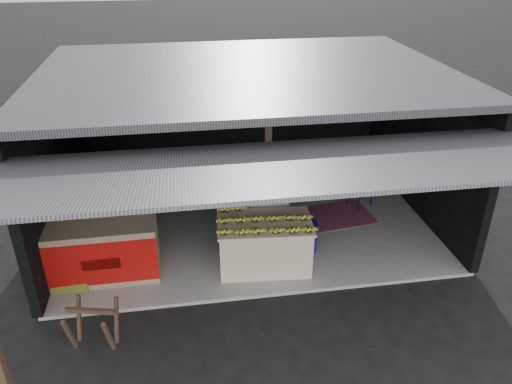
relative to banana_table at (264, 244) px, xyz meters
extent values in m
plane|color=black|center=(-0.06, -0.79, -0.49)|extent=(80.00, 80.00, 0.00)
cube|color=gray|center=(-0.06, 1.71, -0.46)|extent=(7.00, 5.00, 0.06)
cube|color=black|center=(-0.06, 4.21, 1.02)|extent=(7.00, 0.15, 2.90)
cube|color=black|center=(-3.56, 1.71, 1.02)|extent=(0.15, 5.00, 2.90)
cube|color=black|center=(3.44, 1.71, 1.02)|extent=(0.15, 5.00, 2.90)
cube|color=#232326|center=(-0.06, 1.71, 2.47)|extent=(7.20, 5.20, 0.12)
cube|color=#232326|center=(-0.06, -1.74, 2.24)|extent=(7.40, 2.47, 0.48)
cube|color=#462F23|center=(0.24, 1.11, 0.99)|extent=(0.12, 0.12, 2.85)
cube|color=silver|center=(0.00, 0.00, -0.02)|extent=(1.57, 1.02, 0.82)
cube|color=silver|center=(0.00, 0.00, 0.41)|extent=(1.63, 1.08, 0.04)
cube|color=white|center=(0.10, 0.92, 0.06)|extent=(0.89, 0.60, 0.99)
cube|color=navy|center=(0.10, 0.61, 0.11)|extent=(0.69, 0.02, 0.30)
cube|color=#B21414|center=(0.10, 0.61, -0.24)|extent=(0.44, 0.02, 0.10)
cube|color=#998466|center=(-2.63, 0.14, 0.06)|extent=(1.75, 0.77, 0.98)
cube|color=#BC0F0C|center=(-2.63, -0.25, 0.06)|extent=(1.74, 0.03, 0.76)
cube|color=white|center=(-2.63, -0.26, 0.06)|extent=(0.59, 0.01, 0.20)
cube|color=#19294D|center=(-2.63, 0.47, 0.95)|extent=(1.74, 0.06, 0.82)
cube|color=black|center=(-3.17, -0.19, -0.02)|extent=(0.55, 0.21, 0.82)
cube|color=#462F23|center=(-2.93, -1.53, -0.16)|extent=(0.11, 0.26, 0.65)
cube|color=#462F23|center=(-2.41, -1.65, -0.16)|extent=(0.11, 0.26, 0.65)
cube|color=#462F23|center=(-2.86, -1.22, -0.16)|extent=(0.11, 0.26, 0.65)
cube|color=#462F23|center=(-2.33, -1.34, -0.16)|extent=(0.11, 0.26, 0.65)
cube|color=#462F23|center=(-2.63, -1.43, 0.13)|extent=(0.68, 0.22, 0.06)
cylinder|color=#120D93|center=(0.80, 0.30, -0.16)|extent=(0.38, 0.38, 0.55)
cylinder|color=#0D0A3B|center=(2.23, 1.55, -0.21)|extent=(0.03, 0.03, 0.45)
cylinder|color=#0D0A3B|center=(2.55, 1.68, -0.21)|extent=(0.03, 0.03, 0.45)
cylinder|color=#0D0A3B|center=(2.10, 1.88, -0.21)|extent=(0.03, 0.03, 0.45)
cylinder|color=#0D0A3B|center=(2.42, 2.01, -0.21)|extent=(0.03, 0.03, 0.45)
cube|color=#0D0A3B|center=(2.33, 1.78, 0.01)|extent=(0.55, 0.55, 0.04)
cube|color=#0D0A3B|center=(2.26, 1.96, 0.24)|extent=(0.41, 0.20, 0.46)
cube|color=#661646|center=(1.68, 1.41, -0.43)|extent=(1.62, 1.18, 0.01)
cube|color=black|center=(-0.86, 4.11, 1.42)|extent=(0.32, 0.03, 0.42)
cube|color=#4C4C59|center=(-0.86, 4.09, 1.42)|extent=(0.26, 0.02, 0.34)
cube|color=black|center=(-0.26, 4.11, 1.44)|extent=(0.32, 0.03, 0.42)
cube|color=#4C4C59|center=(-0.26, 4.09, 1.44)|extent=(0.26, 0.02, 0.34)
cube|color=black|center=(0.44, 4.11, 1.46)|extent=(0.32, 0.03, 0.42)
cube|color=#4C4C59|center=(0.44, 4.09, 1.46)|extent=(0.26, 0.02, 0.34)
camera|label=1|loc=(-1.25, -6.92, 4.66)|focal=35.00mm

